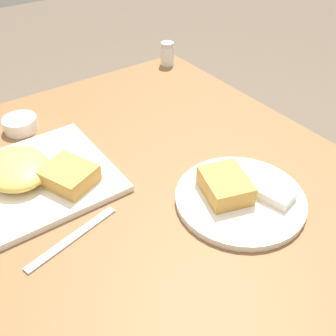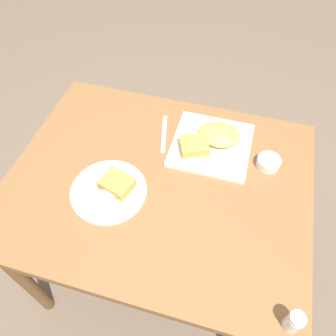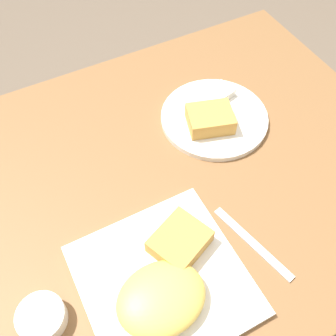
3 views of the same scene
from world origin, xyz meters
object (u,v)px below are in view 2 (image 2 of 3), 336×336
at_px(plate_oval_far, 110,190).
at_px(sauce_ramekin, 269,162).
at_px(plate_square_near, 212,141).
at_px(salt_shaker, 293,322).
at_px(butter_knife, 164,134).

bearing_deg(plate_oval_far, sauce_ramekin, -152.22).
height_order(plate_square_near, salt_shaker, salt_shaker).
distance_m(sauce_ramekin, butter_knife, 0.41).
bearing_deg(sauce_ramekin, plate_square_near, -11.18).
distance_m(plate_square_near, plate_oval_far, 0.42).
bearing_deg(plate_oval_far, plate_square_near, -133.24).
bearing_deg(butter_knife, plate_oval_far, -31.12).
bearing_deg(plate_square_near, salt_shaker, 119.56).
bearing_deg(salt_shaker, sauce_ramekin, -78.44).
relative_size(plate_square_near, sauce_ramekin, 3.48).
relative_size(plate_square_near, salt_shaker, 3.94).
height_order(salt_shaker, butter_knife, salt_shaker).
xyz_separation_m(plate_oval_far, salt_shaker, (-0.61, 0.26, 0.02)).
xyz_separation_m(sauce_ramekin, butter_knife, (0.40, -0.05, -0.02)).
height_order(sauce_ramekin, butter_knife, sauce_ramekin).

